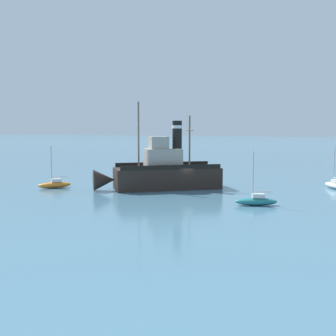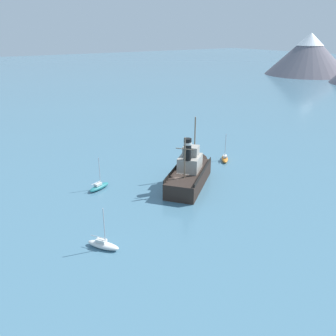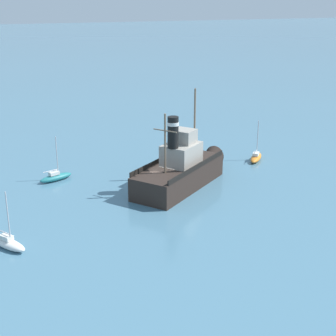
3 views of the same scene
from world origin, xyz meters
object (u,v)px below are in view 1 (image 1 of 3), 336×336
at_px(old_tugboat, 162,173).
at_px(sailboat_white, 335,185).
at_px(sailboat_teal, 256,201).
at_px(sailboat_orange, 55,184).

distance_m(old_tugboat, sailboat_white, 20.02).
height_order(sailboat_white, sailboat_teal, same).
height_order(old_tugboat, sailboat_white, old_tugboat).
relative_size(old_tugboat, sailboat_white, 2.73).
relative_size(sailboat_white, sailboat_teal, 1.00).
bearing_deg(old_tugboat, sailboat_teal, -116.07).
height_order(sailboat_teal, sailboat_orange, same).
bearing_deg(old_tugboat, sailboat_white, -65.34).
bearing_deg(sailboat_teal, sailboat_white, -22.20).
distance_m(old_tugboat, sailboat_orange, 12.59).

